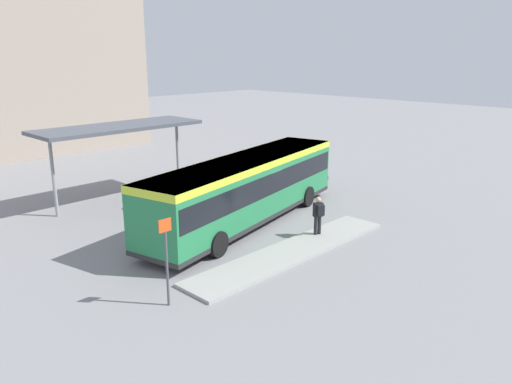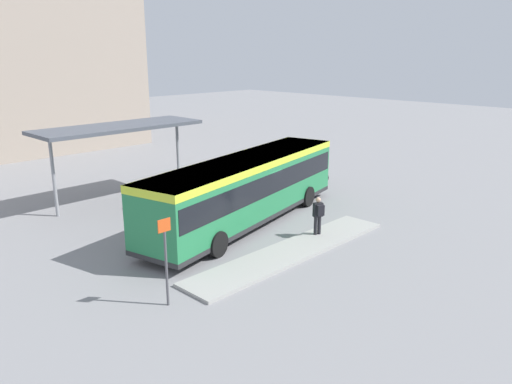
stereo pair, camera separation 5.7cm
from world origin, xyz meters
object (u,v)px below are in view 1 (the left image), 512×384
object	(u,v)px
city_bus	(246,186)
bicycle_blue	(311,172)
platform_sign	(166,258)
bicycle_red	(318,175)
pedestrian_waiting	(318,213)
bicycle_orange	(303,171)
potted_planter_near_shelter	(148,197)

from	to	relation	value
city_bus	bicycle_blue	bearing A→B (deg)	7.22
city_bus	platform_sign	bearing A→B (deg)	-164.54
platform_sign	bicycle_red	bearing A→B (deg)	21.61
bicycle_blue	pedestrian_waiting	bearing A→B (deg)	-46.34
pedestrian_waiting	bicycle_red	xyz separation A→B (m)	(7.63, 5.84, -0.69)
bicycle_orange	city_bus	bearing A→B (deg)	110.61
bicycle_orange	pedestrian_waiting	bearing A→B (deg)	129.56
bicycle_orange	platform_sign	xyz separation A→B (m)	(-15.78, -7.54, 1.18)
bicycle_orange	platform_sign	world-z (taller)	platform_sign
bicycle_blue	bicycle_orange	distance (m)	0.69
pedestrian_waiting	potted_planter_near_shelter	world-z (taller)	pedestrian_waiting
city_bus	bicycle_red	world-z (taller)	city_bus
pedestrian_waiting	potted_planter_near_shelter	distance (m)	8.84
pedestrian_waiting	potted_planter_near_shelter	bearing A→B (deg)	42.14
pedestrian_waiting	bicycle_red	distance (m)	9.64
city_bus	potted_planter_near_shelter	world-z (taller)	city_bus
pedestrian_waiting	platform_sign	distance (m)	7.93
pedestrian_waiting	platform_sign	world-z (taller)	platform_sign
city_bus	platform_sign	distance (m)	8.01
bicycle_blue	potted_planter_near_shelter	bearing A→B (deg)	-95.78
bicycle_red	platform_sign	world-z (taller)	platform_sign
bicycle_red	potted_planter_near_shelter	distance (m)	10.71
bicycle_orange	potted_planter_near_shelter	world-z (taller)	potted_planter_near_shelter
pedestrian_waiting	platform_sign	size ratio (longest dim) A/B	0.58
bicycle_orange	bicycle_blue	bearing A→B (deg)	178.38
bicycle_red	bicycle_orange	bearing A→B (deg)	174.67
bicycle_orange	platform_sign	distance (m)	17.53
bicycle_blue	bicycle_orange	xyz separation A→B (m)	(-0.02, 0.69, 0.00)
bicycle_blue	platform_sign	world-z (taller)	platform_sign
pedestrian_waiting	bicycle_red	size ratio (longest dim) A/B	0.98
pedestrian_waiting	bicycle_blue	distance (m)	10.27
potted_planter_near_shelter	platform_sign	distance (m)	10.14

